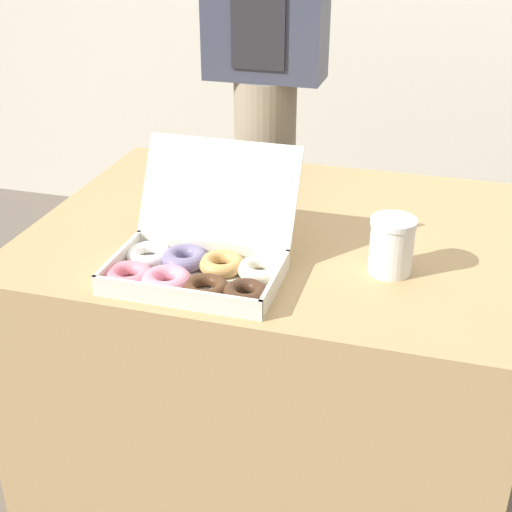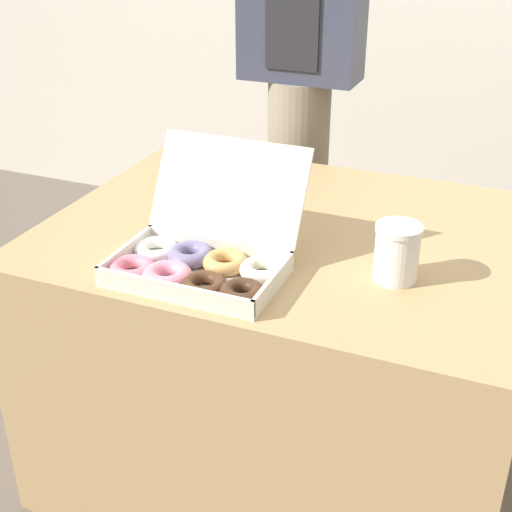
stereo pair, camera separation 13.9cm
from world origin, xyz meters
The scene contains 5 objects.
ground_plane centered at (0.00, 0.00, 0.00)m, with size 14.00×14.00×0.00m, color #665B51.
table centered at (0.00, 0.00, 0.35)m, with size 1.11×0.87×0.70m.
donut_box centered at (-0.09, -0.28, 0.74)m, with size 0.37×0.33×0.23m.
coffee_cup centered at (0.28, -0.15, 0.76)m, with size 0.09×0.09×0.12m.
person_customer centered at (-0.20, 0.63, 0.94)m, with size 0.35×0.21×1.67m.
Camera 1 is at (0.37, -1.47, 1.41)m, focal length 50.00 mm.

